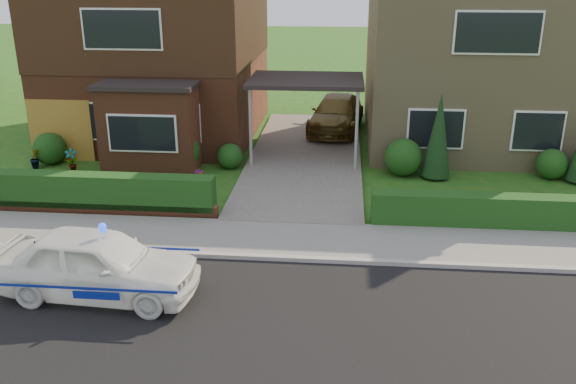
# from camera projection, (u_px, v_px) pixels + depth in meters

# --- Properties ---
(ground) EXTENTS (120.00, 120.00, 0.00)m
(ground) POSITION_uv_depth(u_px,v_px,m) (266.00, 337.00, 10.97)
(ground) COLOR #195215
(ground) RESTS_ON ground
(road) EXTENTS (60.00, 6.00, 0.02)m
(road) POSITION_uv_depth(u_px,v_px,m) (266.00, 337.00, 10.97)
(road) COLOR black
(road) RESTS_ON ground
(kerb) EXTENTS (60.00, 0.16, 0.12)m
(kerb) POSITION_uv_depth(u_px,v_px,m) (283.00, 258.00, 13.79)
(kerb) COLOR #9E9993
(kerb) RESTS_ON ground
(sidewalk) EXTENTS (60.00, 2.00, 0.10)m
(sidewalk) POSITION_uv_depth(u_px,v_px,m) (287.00, 239.00, 14.78)
(sidewalk) COLOR slate
(sidewalk) RESTS_ON ground
(driveway) EXTENTS (3.80, 12.00, 0.12)m
(driveway) POSITION_uv_depth(u_px,v_px,m) (306.00, 156.00, 21.21)
(driveway) COLOR #666059
(driveway) RESTS_ON ground
(house_left) EXTENTS (7.50, 9.53, 7.25)m
(house_left) POSITION_uv_depth(u_px,v_px,m) (160.00, 35.00, 23.11)
(house_left) COLOR brown
(house_left) RESTS_ON ground
(house_right) EXTENTS (7.50, 8.06, 7.25)m
(house_right) POSITION_uv_depth(u_px,v_px,m) (470.00, 42.00, 22.25)
(house_right) COLOR #9B885F
(house_right) RESTS_ON ground
(carport_link) EXTENTS (3.80, 3.00, 2.77)m
(carport_link) POSITION_uv_depth(u_px,v_px,m) (306.00, 82.00, 20.26)
(carport_link) COLOR black
(carport_link) RESTS_ON ground
(garage_door) EXTENTS (2.20, 0.10, 2.10)m
(garage_door) POSITION_uv_depth(u_px,v_px,m) (61.00, 131.00, 20.61)
(garage_door) COLOR olive
(garage_door) RESTS_ON ground
(dwarf_wall) EXTENTS (7.70, 0.25, 0.36)m
(dwarf_wall) POSITION_uv_depth(u_px,v_px,m) (76.00, 208.00, 16.35)
(dwarf_wall) COLOR brown
(dwarf_wall) RESTS_ON ground
(hedge_left) EXTENTS (7.50, 0.55, 0.90)m
(hedge_left) POSITION_uv_depth(u_px,v_px,m) (80.00, 212.00, 16.55)
(hedge_left) COLOR #113611
(hedge_left) RESTS_ON ground
(hedge_right) EXTENTS (7.50, 0.55, 0.80)m
(hedge_right) POSITION_uv_depth(u_px,v_px,m) (519.00, 229.00, 15.46)
(hedge_right) COLOR #113611
(hedge_right) RESTS_ON ground
(shrub_left_far) EXTENTS (1.08, 1.08, 1.08)m
(shrub_left_far) POSITION_uv_depth(u_px,v_px,m) (50.00, 149.00, 20.38)
(shrub_left_far) COLOR #113611
(shrub_left_far) RESTS_ON ground
(shrub_left_mid) EXTENTS (1.32, 1.32, 1.32)m
(shrub_left_mid) POSITION_uv_depth(u_px,v_px,m) (179.00, 150.00, 19.76)
(shrub_left_mid) COLOR #113611
(shrub_left_mid) RESTS_ON ground
(shrub_left_near) EXTENTS (0.84, 0.84, 0.84)m
(shrub_left_near) POSITION_uv_depth(u_px,v_px,m) (230.00, 156.00, 19.99)
(shrub_left_near) COLOR #113611
(shrub_left_near) RESTS_ON ground
(shrub_right_near) EXTENTS (1.20, 1.20, 1.20)m
(shrub_right_near) POSITION_uv_depth(u_px,v_px,m) (403.00, 157.00, 19.26)
(shrub_right_near) COLOR #113611
(shrub_right_near) RESTS_ON ground
(shrub_right_mid) EXTENTS (0.96, 0.96, 0.96)m
(shrub_right_mid) POSITION_uv_depth(u_px,v_px,m) (552.00, 164.00, 18.99)
(shrub_right_mid) COLOR #113611
(shrub_right_mid) RESTS_ON ground
(conifer_a) EXTENTS (0.90, 0.90, 2.60)m
(conifer_a) POSITION_uv_depth(u_px,v_px,m) (438.00, 138.00, 18.74)
(conifer_a) COLOR black
(conifer_a) RESTS_ON ground
(police_car) EXTENTS (3.74, 4.17, 1.55)m
(police_car) POSITION_uv_depth(u_px,v_px,m) (97.00, 264.00, 12.15)
(police_car) COLOR white
(police_car) RESTS_ON ground
(driveway_car) EXTENTS (2.40, 4.74, 1.32)m
(driveway_car) POSITION_uv_depth(u_px,v_px,m) (337.00, 114.00, 24.14)
(driveway_car) COLOR brown
(driveway_car) RESTS_ON driveway
(potted_plant_a) EXTENTS (0.47, 0.39, 0.76)m
(potted_plant_a) POSITION_uv_depth(u_px,v_px,m) (72.00, 160.00, 19.67)
(potted_plant_a) COLOR gray
(potted_plant_a) RESTS_ON ground
(potted_plant_b) EXTENTS (0.48, 0.46, 0.68)m
(potted_plant_b) POSITION_uv_depth(u_px,v_px,m) (36.00, 159.00, 20.00)
(potted_plant_b) COLOR gray
(potted_plant_b) RESTS_ON ground
(potted_plant_c) EXTENTS (0.61, 0.61, 0.79)m
(potted_plant_c) POSITION_uv_depth(u_px,v_px,m) (200.00, 184.00, 17.51)
(potted_plant_c) COLOR gray
(potted_plant_c) RESTS_ON ground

